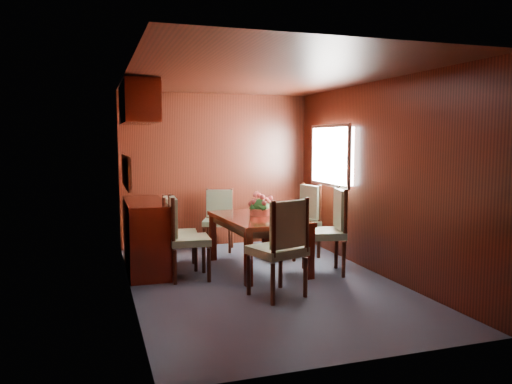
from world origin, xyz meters
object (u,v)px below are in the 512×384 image
object	(u,v)px
chair_left_near	(183,233)
chair_head	(282,243)
flower_centerpiece	(261,204)
dining_table	(258,224)
sideboard	(145,235)
chair_right_near	(330,226)

from	to	relation	value
chair_left_near	chair_head	world-z (taller)	chair_head
flower_centerpiece	chair_left_near	bearing A→B (deg)	-165.80
dining_table	flower_centerpiece	xyz separation A→B (m)	(0.07, 0.10, 0.24)
sideboard	dining_table	distance (m)	1.46
dining_table	chair_right_near	bearing A→B (deg)	-34.60
dining_table	chair_left_near	distance (m)	1.02
chair_left_near	sideboard	bearing A→B (deg)	-142.38
dining_table	chair_left_near	size ratio (longest dim) A/B	1.51
dining_table	chair_head	world-z (taller)	chair_head
sideboard	chair_right_near	distance (m)	2.37
dining_table	chair_head	bearing A→B (deg)	-100.80
dining_table	chair_left_near	world-z (taller)	chair_left_near
sideboard	chair_head	size ratio (longest dim) A/B	1.30
dining_table	chair_head	size ratio (longest dim) A/B	1.43
chair_left_near	chair_head	distance (m)	1.36
sideboard	chair_left_near	size ratio (longest dim) A/B	1.38
chair_left_near	chair_right_near	world-z (taller)	chair_right_near
chair_left_near	chair_right_near	bearing A→B (deg)	84.47
chair_right_near	chair_head	size ratio (longest dim) A/B	1.01
chair_left_near	flower_centerpiece	world-z (taller)	chair_left_near
flower_centerpiece	sideboard	bearing A→B (deg)	168.16
chair_left_near	flower_centerpiece	bearing A→B (deg)	107.80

